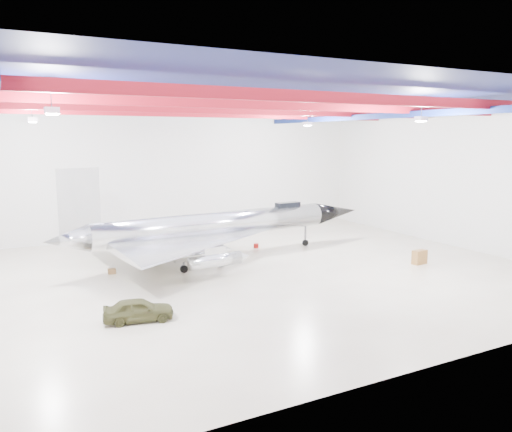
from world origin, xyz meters
TOP-DOWN VIEW (x-y plane):
  - floor at (0.00, 0.00)m, footprint 40.00×40.00m
  - wall_back at (0.00, 15.00)m, footprint 40.00×0.00m
  - wall_right at (20.00, 0.00)m, footprint 0.00×30.00m
  - ceiling at (0.00, 0.00)m, footprint 40.00×40.00m
  - ceiling_structure at (0.00, 0.00)m, footprint 39.50×29.50m
  - jet_aircraft at (1.41, 4.52)m, footprint 24.99×15.41m
  - jeep at (-6.65, -5.15)m, footprint 3.46×1.90m
  - desk at (13.26, -3.29)m, footprint 1.10×0.63m
  - crate_ply at (-6.08, 3.91)m, footprint 0.50×0.42m
  - engine_drum at (0.83, 2.36)m, footprint 0.61×0.61m
  - parts_bin at (0.62, 7.14)m, footprint 0.66×0.53m
  - tool_chest at (5.56, 6.32)m, footprint 0.48×0.48m
  - oil_barrel at (-0.24, 6.19)m, footprint 0.55×0.45m
  - spares_box at (1.86, 7.91)m, footprint 0.52×0.52m

SIDE VIEW (x-z plane):
  - floor at x=0.00m, z-range 0.00..0.00m
  - crate_ply at x=-6.08m, z-range 0.00..0.33m
  - oil_barrel at x=-0.24m, z-range 0.00..0.36m
  - tool_chest at x=5.56m, z-range 0.00..0.36m
  - spares_box at x=1.86m, z-range 0.00..0.41m
  - engine_drum at x=0.83m, z-range 0.00..0.42m
  - parts_bin at x=0.62m, z-range 0.00..0.46m
  - desk at x=13.26m, z-range 0.00..0.97m
  - jeep at x=-6.65m, z-range 0.00..1.12m
  - jet_aircraft at x=1.41m, z-range -1.17..5.64m
  - wall_back at x=0.00m, z-range -14.50..25.50m
  - wall_right at x=20.00m, z-range -9.50..20.50m
  - ceiling_structure at x=0.00m, z-range 9.79..10.86m
  - ceiling at x=0.00m, z-range 11.00..11.00m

